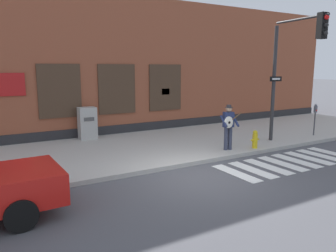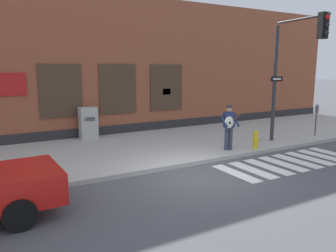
{
  "view_description": "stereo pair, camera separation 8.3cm",
  "coord_description": "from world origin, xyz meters",
  "px_view_note": "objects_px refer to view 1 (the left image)",
  "views": [
    {
      "loc": [
        -5.53,
        -7.64,
        3.19
      ],
      "look_at": [
        -0.39,
        1.25,
        1.36
      ],
      "focal_mm": 35.0,
      "sensor_mm": 36.0,
      "label": 1
    },
    {
      "loc": [
        -5.46,
        -7.68,
        3.19
      ],
      "look_at": [
        -0.39,
        1.25,
        1.36
      ],
      "focal_mm": 35.0,
      "sensor_mm": 36.0,
      "label": 2
    }
  ],
  "objects_px": {
    "traffic_light": "(293,59)",
    "fire_hydrant": "(255,139)",
    "busker": "(229,125)",
    "parking_meter": "(315,115)",
    "utility_box": "(87,123)"
  },
  "relations": [
    {
      "from": "busker",
      "to": "parking_meter",
      "type": "bearing_deg",
      "value": 1.57
    },
    {
      "from": "traffic_light",
      "to": "fire_hydrant",
      "type": "xyz_separation_m",
      "value": [
        -1.52,
        0.25,
        -3.05
      ]
    },
    {
      "from": "busker",
      "to": "parking_meter",
      "type": "distance_m",
      "value": 5.21
    },
    {
      "from": "busker",
      "to": "fire_hydrant",
      "type": "bearing_deg",
      "value": -16.12
    },
    {
      "from": "busker",
      "to": "fire_hydrant",
      "type": "xyz_separation_m",
      "value": [
        1.07,
        -0.31,
        -0.63
      ]
    },
    {
      "from": "busker",
      "to": "parking_meter",
      "type": "relative_size",
      "value": 1.18
    },
    {
      "from": "traffic_light",
      "to": "parking_meter",
      "type": "distance_m",
      "value": 3.65
    },
    {
      "from": "utility_box",
      "to": "traffic_light",
      "type": "bearing_deg",
      "value": -38.07
    },
    {
      "from": "busker",
      "to": "traffic_light",
      "type": "distance_m",
      "value": 3.6
    },
    {
      "from": "traffic_light",
      "to": "busker",
      "type": "bearing_deg",
      "value": 167.74
    },
    {
      "from": "traffic_light",
      "to": "fire_hydrant",
      "type": "distance_m",
      "value": 3.42
    },
    {
      "from": "traffic_light",
      "to": "utility_box",
      "type": "bearing_deg",
      "value": 141.93
    },
    {
      "from": "traffic_light",
      "to": "parking_meter",
      "type": "xyz_separation_m",
      "value": [
        2.61,
        0.71,
        -2.45
      ]
    },
    {
      "from": "traffic_light",
      "to": "fire_hydrant",
      "type": "relative_size",
      "value": 7.02
    },
    {
      "from": "busker",
      "to": "traffic_light",
      "type": "height_order",
      "value": "traffic_light"
    }
  ]
}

